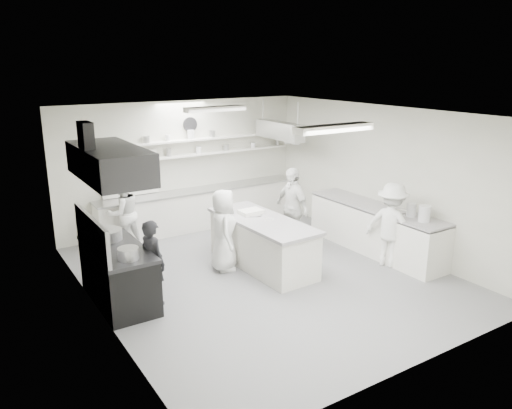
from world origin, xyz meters
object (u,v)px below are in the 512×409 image
stove (119,276)px  right_counter (375,230)px  back_counter (201,208)px  prep_island (262,244)px  cook_stove (153,262)px  cook_back (123,213)px

stove → right_counter: (5.25, -0.60, 0.02)m
back_counter → prep_island: bearing=-91.4°
stove → prep_island: size_ratio=0.74×
back_counter → cook_stove: cook_stove is taller
right_counter → prep_island: (-2.42, 0.61, -0.02)m
back_counter → right_counter: 4.13m
cook_stove → prep_island: bearing=-96.2°
right_counter → prep_island: right_counter is taller
prep_island → cook_back: cook_back is taller
back_counter → right_counter: bearing=-55.3°
right_counter → stove: bearing=173.5°
right_counter → cook_back: cook_back is taller
stove → right_counter: right_counter is taller
back_counter → cook_stove: 3.98m
cook_stove → cook_back: (0.40, 2.70, 0.07)m
right_counter → cook_back: size_ratio=2.10×
back_counter → right_counter: right_counter is taller
cook_stove → back_counter: bearing=-52.3°
right_counter → prep_island: 2.49m
back_counter → cook_stove: (-2.43, -3.15, 0.25)m
right_counter → cook_back: 5.29m
stove → back_counter: bearing=44.0°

